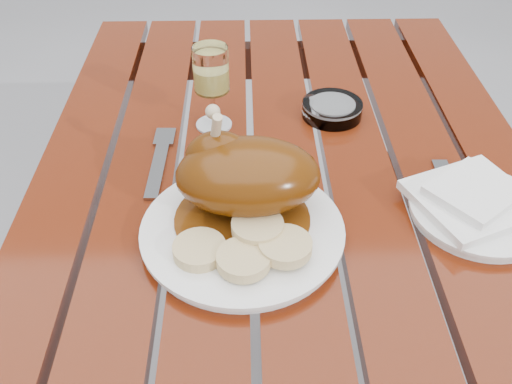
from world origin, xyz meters
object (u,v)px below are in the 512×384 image
at_px(side_plate, 479,211).
at_px(ashtray, 332,109).
at_px(dinner_plate, 242,232).
at_px(table, 281,324).
at_px(wine_glass, 212,88).

bearing_deg(side_plate, ashtray, 123.05).
height_order(dinner_plate, side_plate, dinner_plate).
bearing_deg(table, wine_glass, 129.78).
relative_size(table, ashtray, 11.16).
xyz_separation_m(table, wine_glass, (-0.12, 0.15, 0.45)).
bearing_deg(wine_glass, table, -50.22).
distance_m(table, side_plate, 0.48).
height_order(dinner_plate, ashtray, ashtray).
relative_size(wine_glass, side_plate, 0.74).
xyz_separation_m(table, dinner_plate, (-0.07, -0.14, 0.38)).
distance_m(wine_glass, ashtray, 0.22).
relative_size(dinner_plate, wine_glass, 1.90).
bearing_deg(ashtray, table, -117.38).
bearing_deg(wine_glass, dinner_plate, -80.13).
bearing_deg(side_plate, wine_glass, 147.73).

